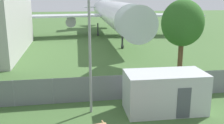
# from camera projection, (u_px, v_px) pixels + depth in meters

# --- Properties ---
(perimeter_fence) EXTENTS (56.07, 0.07, 1.81)m
(perimeter_fence) POSITION_uv_depth(u_px,v_px,m) (91.00, 89.00, 18.05)
(perimeter_fence) COLOR gray
(perimeter_fence) RESTS_ON ground
(airplane) EXTENTS (34.52, 42.48, 12.31)m
(airplane) POSITION_uv_depth(u_px,v_px,m) (112.00, 13.00, 46.53)
(airplane) COLOR silver
(airplane) RESTS_ON ground
(portable_cabin) EXTENTS (5.03, 2.61, 2.56)m
(portable_cabin) POSITION_uv_depth(u_px,v_px,m) (165.00, 92.00, 16.46)
(portable_cabin) COLOR silver
(portable_cabin) RESTS_ON ground
(tree_near_hangar) EXTENTS (3.45, 3.45, 6.91)m
(tree_near_hangar) POSITION_uv_depth(u_px,v_px,m) (183.00, 23.00, 21.27)
(tree_near_hangar) COLOR brown
(tree_near_hangar) RESTS_ON ground
(light_mast) EXTENTS (0.44, 0.44, 9.08)m
(light_mast) POSITION_uv_depth(u_px,v_px,m) (89.00, 26.00, 15.26)
(light_mast) COLOR #99999E
(light_mast) RESTS_ON ground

